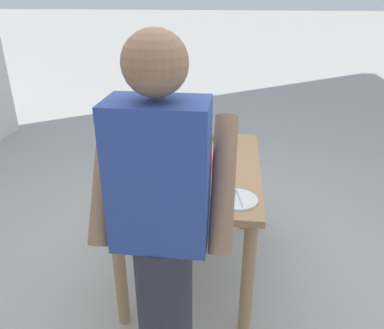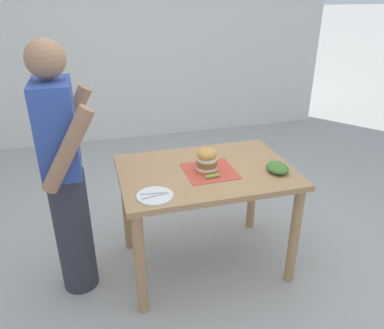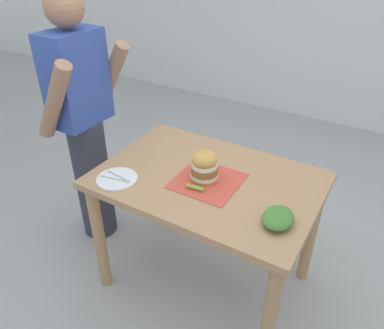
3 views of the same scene
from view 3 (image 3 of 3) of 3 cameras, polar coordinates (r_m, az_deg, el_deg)
The scene contains 8 objects.
ground_plane at distance 2.56m, azimuth 2.01°, elevation -16.96°, with size 80.00×80.00×0.00m, color #ADAAA3.
patio_table at distance 2.10m, azimuth 2.35°, elevation -4.92°, with size 0.82×1.19×0.80m.
serving_paper at distance 1.99m, azimuth 2.38°, elevation -2.52°, with size 0.34×0.34×0.00m, color #D64C38.
sandwich at distance 1.96m, azimuth 1.90°, elevation -0.25°, with size 0.15×0.15×0.20m.
pickle_spear at distance 1.92m, azimuth 0.51°, elevation -3.54°, with size 0.02×0.02×0.10m, color #8EA83D.
side_plate_with_forks at distance 2.04m, azimuth -11.37°, elevation -2.16°, with size 0.22×0.22×0.02m.
side_salad at distance 1.75m, azimuth 12.99°, elevation -7.92°, with size 0.18×0.14×0.06m, color #477F33.
diner_across_table at distance 2.50m, azimuth -16.12°, elevation 6.02°, with size 0.55×0.35×1.69m.
Camera 3 is at (-1.48, -0.79, 1.93)m, focal length 35.00 mm.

